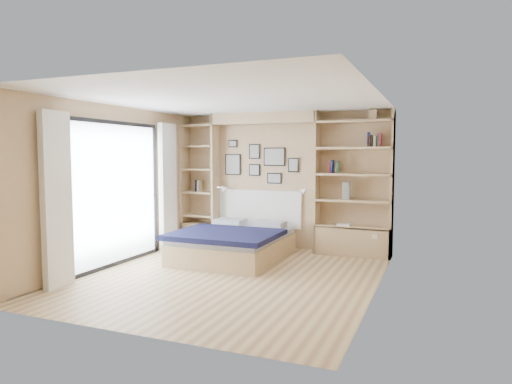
% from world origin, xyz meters
% --- Properties ---
extents(ground, '(4.50, 4.50, 0.00)m').
position_xyz_m(ground, '(0.00, 0.00, 0.00)').
color(ground, '#D9C185').
rests_on(ground, ground).
extents(room_shell, '(4.50, 4.50, 4.50)m').
position_xyz_m(room_shell, '(-0.39, 1.52, 1.08)').
color(room_shell, tan).
rests_on(room_shell, ground).
extents(bed, '(1.66, 2.18, 1.07)m').
position_xyz_m(bed, '(-0.45, 1.08, 0.27)').
color(bed, tan).
rests_on(bed, ground).
extents(photo_gallery, '(1.48, 0.02, 0.82)m').
position_xyz_m(photo_gallery, '(-0.45, 2.22, 1.60)').
color(photo_gallery, black).
rests_on(photo_gallery, ground).
extents(reading_lamps, '(1.92, 0.12, 0.15)m').
position_xyz_m(reading_lamps, '(-0.30, 2.00, 1.10)').
color(reading_lamps, silver).
rests_on(reading_lamps, ground).
extents(shelf_decor, '(3.51, 0.23, 2.03)m').
position_xyz_m(shelf_decor, '(1.05, 2.07, 1.69)').
color(shelf_decor, '#A51E1E').
rests_on(shelf_decor, ground).
extents(deck, '(3.20, 4.00, 0.05)m').
position_xyz_m(deck, '(-3.60, 0.00, 0.00)').
color(deck, '#716653').
rests_on(deck, ground).
extents(deck_chair, '(0.56, 0.79, 0.73)m').
position_xyz_m(deck_chair, '(-3.70, 0.09, 0.35)').
color(deck_chair, tan).
rests_on(deck_chair, ground).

